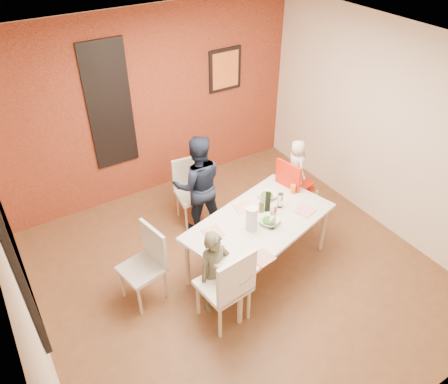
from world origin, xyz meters
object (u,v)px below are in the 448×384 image
dining_table (260,225)px  high_chair (293,188)px  chair_near (229,285)px  chair_left (147,261)px  child_near (215,273)px  toddler (296,165)px  child_far (198,185)px  wine_bottle (268,202)px  paper_towel_roll (252,219)px  chair_far (191,187)px

dining_table → high_chair: 0.90m
chair_near → chair_left: size_ratio=1.11×
dining_table → child_near: child_near is taller
child_near → chair_near: bearing=-89.0°
dining_table → high_chair: bearing=25.8°
child_near → toddler: bearing=21.5°
chair_near → child_far: child_far is taller
chair_near → wine_bottle: size_ratio=3.97×
chair_near → toddler: size_ratio=1.48×
chair_near → paper_towel_roll: (0.59, 0.46, 0.30)m
chair_far → wine_bottle: wine_bottle is taller
child_far → child_near: bearing=86.8°
dining_table → chair_near: 0.93m
dining_table → paper_towel_roll: bearing=-158.6°
chair_near → high_chair: high_chair is taller
dining_table → chair_far: 1.32m
child_far → toddler: 1.30m
child_far → paper_towel_roll: child_far is taller
child_far → dining_table: bearing=121.6°
chair_far → paper_towel_roll: bearing=-79.7°
wine_bottle → child_near: bearing=-158.2°
dining_table → chair_near: chair_near is taller
high_chair → paper_towel_roll: 1.11m
child_far → wine_bottle: bearing=132.7°
chair_far → chair_near: bearing=-98.6°
child_far → chair_near: bearing=90.3°
chair_near → child_far: bearing=-114.7°
chair_far → toddler: toddler is taller
chair_left → child_near: (0.54, -0.57, 0.01)m
chair_near → chair_far: chair_near is taller
dining_table → wine_bottle: wine_bottle is taller
chair_near → child_near: size_ratio=0.97×
child_near → paper_towel_roll: size_ratio=3.62×
paper_towel_roll → child_near: bearing=-160.7°
chair_left → child_near: size_ratio=0.87×
chair_far → child_near: child_near is taller
child_near → toddler: (1.62, 0.68, 0.45)m
toddler → wine_bottle: toddler is taller
chair_near → dining_table: bearing=-151.7°
chair_near → paper_towel_roll: 0.81m
paper_towel_roll → chair_left: bearing=162.7°
chair_left → child_far: 1.32m
chair_far → child_far: 0.31m
chair_near → chair_left: bearing=-62.5°
chair_left → paper_towel_roll: 1.25m
chair_left → child_far: (1.07, 0.76, 0.18)m
chair_near → chair_far: 1.89m
chair_far → paper_towel_roll: (0.06, -1.35, 0.36)m
chair_left → toddler: bearing=81.3°
dining_table → wine_bottle: bearing=29.8°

